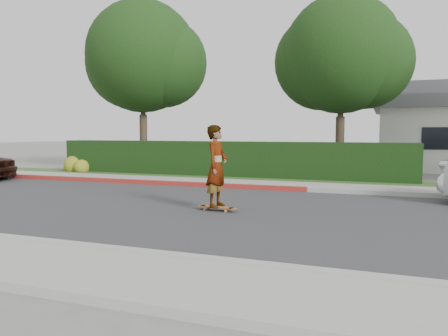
# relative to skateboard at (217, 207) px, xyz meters

# --- Properties ---
(ground) EXTENTS (120.00, 120.00, 0.00)m
(ground) POSITION_rel_skateboard_xyz_m (0.49, -0.01, -0.09)
(ground) COLOR slate
(ground) RESTS_ON ground
(road) EXTENTS (60.00, 8.00, 0.01)m
(road) POSITION_rel_skateboard_xyz_m (0.49, -0.01, -0.09)
(road) COLOR #2D2D30
(road) RESTS_ON ground
(curb_near) EXTENTS (60.00, 0.20, 0.15)m
(curb_near) POSITION_rel_skateboard_xyz_m (0.49, -4.11, -0.02)
(curb_near) COLOR #9E9E99
(curb_near) RESTS_ON ground
(sidewalk_near) EXTENTS (60.00, 1.60, 0.12)m
(sidewalk_near) POSITION_rel_skateboard_xyz_m (0.49, -5.01, -0.03)
(sidewalk_near) COLOR gray
(sidewalk_near) RESTS_ON ground
(curb_far) EXTENTS (60.00, 0.20, 0.15)m
(curb_far) POSITION_rel_skateboard_xyz_m (0.49, 4.09, -0.02)
(curb_far) COLOR #9E9E99
(curb_far) RESTS_ON ground
(curb_red_section) EXTENTS (12.00, 0.21, 0.15)m
(curb_red_section) POSITION_rel_skateboard_xyz_m (-4.51, 4.09, -0.02)
(curb_red_section) COLOR maroon
(curb_red_section) RESTS_ON ground
(sidewalk_far) EXTENTS (60.00, 1.60, 0.12)m
(sidewalk_far) POSITION_rel_skateboard_xyz_m (0.49, 4.99, -0.03)
(sidewalk_far) COLOR gray
(sidewalk_far) RESTS_ON ground
(planting_strip) EXTENTS (60.00, 1.60, 0.10)m
(planting_strip) POSITION_rel_skateboard_xyz_m (0.49, 6.59, -0.04)
(planting_strip) COLOR #2D4C1E
(planting_strip) RESTS_ON ground
(hedge) EXTENTS (15.00, 1.00, 1.50)m
(hedge) POSITION_rel_skateboard_xyz_m (-2.51, 7.19, 0.66)
(hedge) COLOR black
(hedge) RESTS_ON ground
(flowering_shrub) EXTENTS (1.40, 1.00, 0.90)m
(flowering_shrub) POSITION_rel_skateboard_xyz_m (-9.51, 6.73, 0.24)
(flowering_shrub) COLOR #2D4C19
(flowering_shrub) RESTS_ON ground
(tree_left) EXTENTS (5.99, 5.21, 8.00)m
(tree_left) POSITION_rel_skateboard_xyz_m (-7.02, 8.68, 5.17)
(tree_left) COLOR #33261C
(tree_left) RESTS_ON ground
(tree_center) EXTENTS (5.66, 4.84, 7.44)m
(tree_center) POSITION_rel_skateboard_xyz_m (1.98, 9.18, 4.81)
(tree_center) COLOR #33261C
(tree_center) RESTS_ON ground
(skateboard) EXTENTS (1.09, 0.36, 0.10)m
(skateboard) POSITION_rel_skateboard_xyz_m (0.00, 0.00, 0.00)
(skateboard) COLOR #E4933E
(skateboard) RESTS_ON ground
(skateboarder) EXTENTS (0.51, 0.74, 1.95)m
(skateboarder) POSITION_rel_skateboard_xyz_m (0.00, 0.00, 0.99)
(skateboarder) COLOR white
(skateboarder) RESTS_ON skateboard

